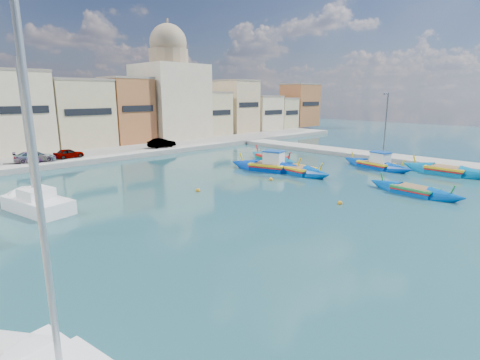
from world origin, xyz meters
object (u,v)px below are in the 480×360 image
luzzu_turquoise_cabin (376,165)px  luzzu_blue_south (414,191)px  quay_street_lamp (385,124)px  luzzu_green (297,171)px  yacht_midnorth (25,202)px  luzzu_blue_cabin (269,167)px  luzzu_cyan_mid (272,159)px  luzzu_cyan_south (446,171)px  church_block (170,91)px

luzzu_turquoise_cabin → luzzu_blue_south: (-8.26, -7.15, -0.11)m
quay_street_lamp → luzzu_green: quay_street_lamp is taller
luzzu_green → yacht_midnorth: size_ratio=0.78×
yacht_midnorth → luzzu_green: bearing=-16.0°
luzzu_blue_cabin → luzzu_cyan_mid: size_ratio=0.98×
luzzu_cyan_south → yacht_midnorth: size_ratio=0.81×
luzzu_cyan_mid → luzzu_green: luzzu_cyan_mid is taller
church_block → luzzu_turquoise_cabin: (1.53, -35.99, -8.06)m
quay_street_lamp → luzzu_blue_south: size_ratio=0.99×
yacht_midnorth → quay_street_lamp: bearing=-13.3°
luzzu_blue_cabin → luzzu_blue_south: 14.45m
luzzu_blue_south → church_block: bearing=81.1°
luzzu_green → yacht_midnorth: (-23.02, 6.58, 0.15)m
luzzu_cyan_south → quay_street_lamp: bearing=64.5°
luzzu_green → luzzu_blue_south: size_ratio=1.06×
church_block → luzzu_blue_south: (-6.73, -43.14, -8.17)m
luzzu_cyan_mid → yacht_midnorth: yacht_midnorth is taller
luzzu_blue_south → luzzu_cyan_south: size_ratio=0.90×
luzzu_blue_south → yacht_midnorth: yacht_midnorth is taller
quay_street_lamp → luzzu_green: (-14.31, 2.25, -4.05)m
luzzu_cyan_south → church_block: bearing=94.6°
luzzu_blue_cabin → luzzu_green: bearing=-74.6°
quay_street_lamp → luzzu_cyan_south: quay_street_lamp is taller
luzzu_blue_cabin → luzzu_turquoise_cabin: bearing=-38.2°
luzzu_blue_cabin → luzzu_blue_south: (0.97, -14.41, -0.16)m
luzzu_cyan_mid → luzzu_cyan_south: luzzu_cyan_mid is taller
quay_street_lamp → luzzu_cyan_south: (-4.01, -8.40, -4.04)m
luzzu_turquoise_cabin → luzzu_blue_south: 10.92m
church_block → luzzu_green: size_ratio=2.23×
church_block → luzzu_cyan_mid: bearing=-97.6°
yacht_midnorth → church_block: bearing=40.1°
luzzu_cyan_mid → luzzu_green: bearing=-118.7°
luzzu_blue_cabin → yacht_midnorth: (-22.18, 3.56, 0.03)m
church_block → luzzu_green: 33.48m
church_block → luzzu_blue_south: size_ratio=2.36×
church_block → yacht_midnorth: (-29.88, -25.17, -7.97)m
luzzu_cyan_mid → luzzu_blue_cabin: bearing=-142.5°
church_block → luzzu_blue_cabin: church_block is taller
quay_street_lamp → yacht_midnorth: (-37.33, 8.83, -3.90)m
luzzu_cyan_mid → luzzu_green: 7.19m
yacht_midnorth → luzzu_cyan_mid: bearing=-0.6°
yacht_midnorth → luzzu_blue_cabin: bearing=-9.1°
luzzu_blue_cabin → luzzu_blue_south: luzzu_blue_cabin is taller
luzzu_blue_cabin → yacht_midnorth: 22.47m
luzzu_green → quay_street_lamp: bearing=-9.0°
luzzu_blue_south → yacht_midnorth: size_ratio=0.74×
luzzu_green → luzzu_cyan_south: size_ratio=0.96×
luzzu_cyan_mid → luzzu_blue_south: 18.01m
church_block → luzzu_cyan_south: 43.31m
quay_street_lamp → church_block: bearing=102.3°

